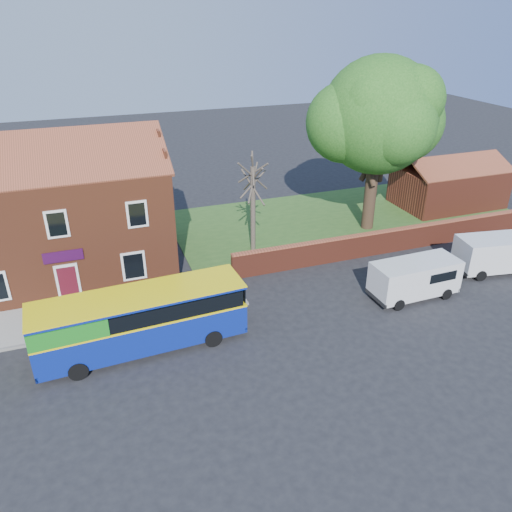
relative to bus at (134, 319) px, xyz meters
name	(u,v)px	position (x,y,z in m)	size (l,w,h in m)	color
ground	(235,356)	(4.16, -2.02, -1.66)	(120.00, 120.00, 0.00)	black
pavement	(73,318)	(-2.84, 3.73, -1.60)	(18.00, 3.50, 0.12)	gray
kerb	(74,336)	(-2.84, 1.98, -1.59)	(18.00, 0.15, 0.14)	slate
grass_strip	(347,218)	(17.16, 10.98, -1.64)	(26.00, 12.00, 0.04)	#426B28
shop_building	(60,218)	(-2.86, 9.47, 1.75)	(12.30, 8.13, 10.50)	brown
boundary_wall	(393,240)	(17.16, 4.98, -0.85)	(22.00, 0.38, 1.60)	maroon
outbuilding	(448,186)	(26.16, 10.98, -0.05)	(8.20, 5.06, 4.17)	maroon
bus	(134,319)	(0.00, 0.00, 0.00)	(9.68, 2.94, 2.92)	navy
van_near	(415,277)	(15.03, -0.27, -0.47)	(4.88, 2.11, 2.13)	silver
van_far	(499,252)	(21.59, 0.55, -0.42)	(5.31, 2.79, 2.22)	silver
large_tree	(378,119)	(17.76, 9.17, 6.10)	(9.72, 7.69, 11.85)	black
bare_tree	(253,205)	(8.64, 8.26, 1.51)	(2.32, 2.76, 6.18)	#4C4238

